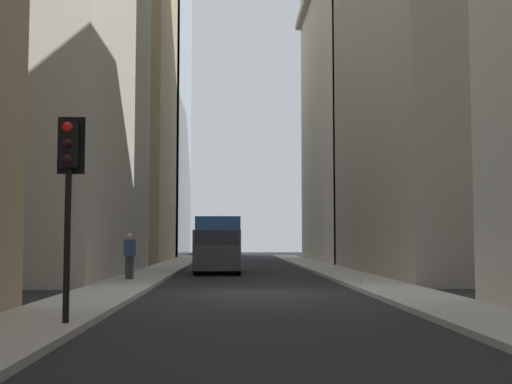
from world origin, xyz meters
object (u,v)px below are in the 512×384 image
at_px(hatchback_grey, 222,254).
at_px(traffic_light_foreground, 69,170).
at_px(pedestrian, 130,254).
at_px(delivery_truck, 218,244).
at_px(discarded_bottle, 361,281).

xyz_separation_m(hatchback_grey, traffic_light_foreground, (-33.72, 2.37, 2.33)).
distance_m(hatchback_grey, pedestrian, 20.41).
relative_size(delivery_truck, hatchback_grey, 1.50).
height_order(traffic_light_foreground, discarded_bottle, traffic_light_foreground).
xyz_separation_m(traffic_light_foreground, discarded_bottle, (10.06, -7.52, -2.75)).
distance_m(delivery_truck, pedestrian, 8.24).
height_order(delivery_truck, hatchback_grey, delivery_truck).
xyz_separation_m(pedestrian, discarded_bottle, (-3.53, -8.47, -0.88)).
distance_m(traffic_light_foreground, pedestrian, 13.75).
bearing_deg(discarded_bottle, delivery_truck, 24.95).
distance_m(traffic_light_foreground, discarded_bottle, 12.86).
relative_size(hatchback_grey, discarded_bottle, 15.93).
height_order(delivery_truck, traffic_light_foreground, traffic_light_foreground).
height_order(hatchback_grey, traffic_light_foreground, traffic_light_foreground).
bearing_deg(hatchback_grey, pedestrian, 170.61).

